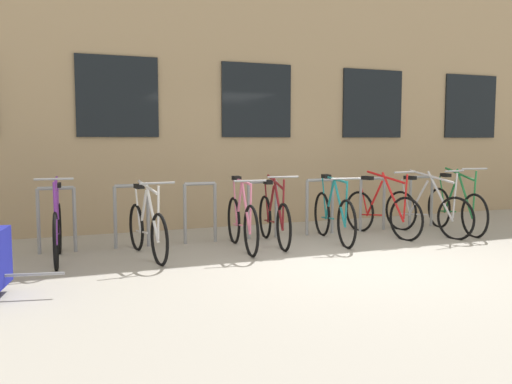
{
  "coord_description": "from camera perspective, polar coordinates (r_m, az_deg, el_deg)",
  "views": [
    {
      "loc": [
        -3.63,
        -5.89,
        1.53
      ],
      "look_at": [
        -0.65,
        1.6,
        0.76
      ],
      "focal_mm": 38.55,
      "sensor_mm": 36.0,
      "label": 1
    }
  ],
  "objects": [
    {
      "name": "storefront_building",
      "position": [
        12.55,
        -4.9,
        10.24
      ],
      "size": [
        28.0,
        5.79,
        5.15
      ],
      "color": "tan",
      "rests_on": "ground"
    },
    {
      "name": "bicycle_silver",
      "position": [
        9.28,
        17.31,
        -1.9
      ],
      "size": [
        0.52,
        1.74,
        1.08
      ],
      "color": "black",
      "rests_on": "ground"
    },
    {
      "name": "bike_rack",
      "position": [
        8.49,
        0.68,
        -1.27
      ],
      "size": [
        6.51,
        0.05,
        0.9
      ],
      "color": "gray",
      "rests_on": "ground"
    },
    {
      "name": "bicycle_teal",
      "position": [
        8.36,
        8.05,
        -2.42
      ],
      "size": [
        0.47,
        1.77,
        1.01
      ],
      "color": "black",
      "rests_on": "ground"
    },
    {
      "name": "bicycle_purple",
      "position": [
        7.37,
        -19.91,
        -3.76
      ],
      "size": [
        0.44,
        1.7,
        1.1
      ],
      "color": "black",
      "rests_on": "ground"
    },
    {
      "name": "bicycle_maroon",
      "position": [
        8.08,
        1.86,
        -2.74
      ],
      "size": [
        0.44,
        1.71,
        1.05
      ],
      "color": "black",
      "rests_on": "ground"
    },
    {
      "name": "bicycle_white",
      "position": [
        7.31,
        -11.24,
        -3.75
      ],
      "size": [
        0.44,
        1.71,
        1.03
      ],
      "color": "black",
      "rests_on": "ground"
    },
    {
      "name": "bicycle_red",
      "position": [
        8.99,
        12.91,
        -2.01
      ],
      "size": [
        0.46,
        1.72,
        1.07
      ],
      "color": "black",
      "rests_on": "ground"
    },
    {
      "name": "bicycle_green",
      "position": [
        9.68,
        20.03,
        -1.62
      ],
      "size": [
        0.45,
        1.73,
        1.1
      ],
      "color": "black",
      "rests_on": "ground"
    },
    {
      "name": "bicycle_pink",
      "position": [
        7.69,
        -1.48,
        -3.09
      ],
      "size": [
        0.44,
        1.68,
        1.02
      ],
      "color": "black",
      "rests_on": "ground"
    },
    {
      "name": "ground_plane",
      "position": [
        7.09,
        9.75,
        -7.05
      ],
      "size": [
        42.0,
        42.0,
        0.0
      ],
      "primitive_type": "plane",
      "color": "#9E998E"
    }
  ]
}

